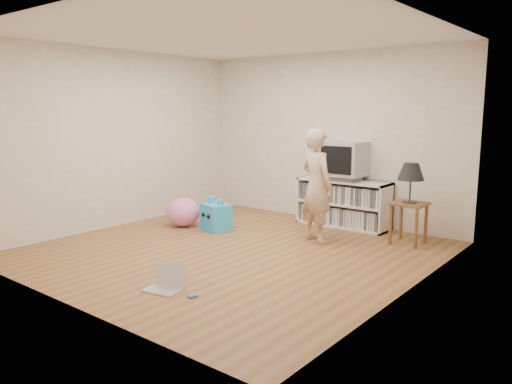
{
  "coord_description": "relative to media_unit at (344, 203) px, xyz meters",
  "views": [
    {
      "loc": [
        3.98,
        -4.54,
        1.76
      ],
      "look_at": [
        0.04,
        0.4,
        0.69
      ],
      "focal_mm": 35.0,
      "sensor_mm": 36.0,
      "label": 1
    }
  ],
  "objects": [
    {
      "name": "ground",
      "position": [
        -0.43,
        -2.04,
        -0.35
      ],
      "size": [
        4.5,
        4.5,
        0.0
      ],
      "primitive_type": "plane",
      "color": "brown",
      "rests_on": "ground"
    },
    {
      "name": "walls",
      "position": [
        -0.43,
        -2.04,
        0.95
      ],
      "size": [
        4.52,
        4.52,
        2.6
      ],
      "color": "beige",
      "rests_on": "ground"
    },
    {
      "name": "ceiling",
      "position": [
        -0.43,
        -2.04,
        2.25
      ],
      "size": [
        4.5,
        4.5,
        0.01
      ],
      "primitive_type": "cube",
      "color": "white",
      "rests_on": "walls"
    },
    {
      "name": "media_unit",
      "position": [
        0.0,
        0.0,
        0.0
      ],
      "size": [
        1.4,
        0.45,
        0.7
      ],
      "color": "white",
      "rests_on": "ground"
    },
    {
      "name": "dvd_deck",
      "position": [
        -0.0,
        -0.02,
        0.39
      ],
      "size": [
        0.45,
        0.35,
        0.07
      ],
      "primitive_type": "cube",
      "color": "gray",
      "rests_on": "media_unit"
    },
    {
      "name": "crt_tv",
      "position": [
        -0.0,
        -0.02,
        0.67
      ],
      "size": [
        0.6,
        0.53,
        0.5
      ],
      "color": "#A3A3A8",
      "rests_on": "dvd_deck"
    },
    {
      "name": "side_table",
      "position": [
        1.16,
        -0.39,
        0.07
      ],
      "size": [
        0.42,
        0.42,
        0.55
      ],
      "color": "brown",
      "rests_on": "ground"
    },
    {
      "name": "table_lamp",
      "position": [
        1.16,
        -0.39,
        0.59
      ],
      "size": [
        0.34,
        0.34,
        0.52
      ],
      "color": "#333333",
      "rests_on": "side_table"
    },
    {
      "name": "person",
      "position": [
        0.14,
        -1.02,
        0.4
      ],
      "size": [
        0.63,
        0.52,
        1.5
      ],
      "primitive_type": "imported",
      "rotation": [
        0.0,
        0.0,
        2.81
      ],
      "color": "#D1AA8E",
      "rests_on": "ground"
    },
    {
      "name": "laptop",
      "position": [
        -0.06,
        -3.46,
        -0.28
      ],
      "size": [
        0.41,
        0.35,
        0.25
      ],
      "rotation": [
        0.0,
        0.0,
        0.19
      ],
      "color": "silver",
      "rests_on": "ground"
    },
    {
      "name": "playing_cards",
      "position": [
        0.3,
        -3.46,
        -0.34
      ],
      "size": [
        0.09,
        0.11,
        0.02
      ],
      "primitive_type": "cube",
      "rotation": [
        0.0,
        0.0,
        -0.31
      ],
      "color": "#4563B8",
      "rests_on": "ground"
    },
    {
      "name": "plush_blue",
      "position": [
        -1.31,
        -1.4,
        -0.15
      ],
      "size": [
        0.49,
        0.43,
        0.47
      ],
      "rotation": [
        0.0,
        0.0,
        -0.3
      ],
      "color": "#24A3FF",
      "rests_on": "ground"
    },
    {
      "name": "plush_pink",
      "position": [
        -1.88,
        -1.52,
        -0.14
      ],
      "size": [
        0.56,
        0.56,
        0.43
      ],
      "primitive_type": "ellipsoid",
      "rotation": [
        0.0,
        0.0,
        -0.13
      ],
      "color": "pink",
      "rests_on": "ground"
    }
  ]
}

